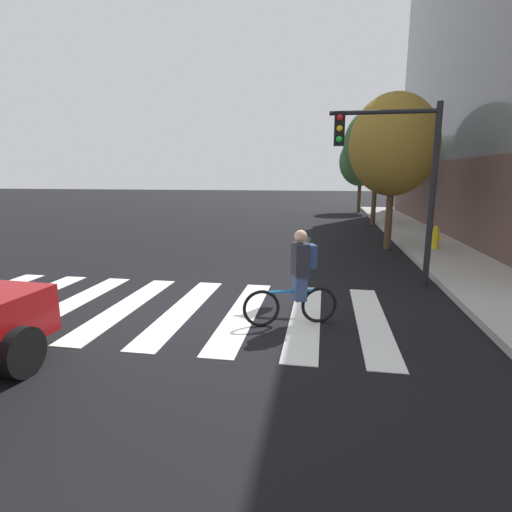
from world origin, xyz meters
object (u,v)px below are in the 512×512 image
Objects in this scene: cyclist at (298,278)px; traffic_light_near at (397,164)px; street_tree_far at (361,161)px; street_tree_mid at (377,146)px; street_tree_near at (394,145)px; fire_hydrant at (436,238)px.

traffic_light_near is at bearing 56.61° from cyclist.
cyclist is 0.40× the size of traffic_light_near.
street_tree_mid is at bearing -88.60° from street_tree_far.
street_tree_near is 14.26m from street_tree_far.
cyclist is at bearing -97.08° from street_tree_far.
street_tree_near is (-1.47, 0.59, 3.06)m from fire_hydrant.
traffic_light_near is at bearing -97.47° from street_tree_near.
cyclist is 22.54m from street_tree_far.
street_tree_near is at bearing -90.37° from street_tree_far.
street_tree_far is at bearing 82.92° from cyclist.
street_tree_mid reaches higher than street_tree_near.
street_tree_mid is 1.16× the size of street_tree_far.
street_tree_far reaches higher than traffic_light_near.
traffic_light_near is 19.16m from street_tree_far.
traffic_light_near is 5.31m from fire_hydrant.
street_tree_far reaches higher than fire_hydrant.
cyclist is at bearing -119.31° from fire_hydrant.
fire_hydrant is at bearing 60.69° from cyclist.
street_tree_far is (-1.37, 14.85, 2.95)m from fire_hydrant.
traffic_light_near is 0.70× the size of street_tree_mid.
street_tree_far is at bearing 87.81° from traffic_light_near.
cyclist is 4.20m from traffic_light_near.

